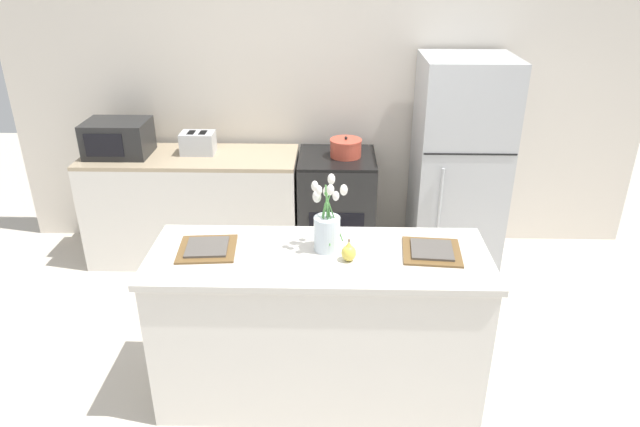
% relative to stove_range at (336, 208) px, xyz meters
% --- Properties ---
extents(ground_plane, '(10.00, 10.00, 0.00)m').
position_rel_stove_range_xyz_m(ground_plane, '(-0.10, -1.60, -0.45)').
color(ground_plane, beige).
extents(back_wall, '(5.20, 0.08, 2.70)m').
position_rel_stove_range_xyz_m(back_wall, '(-0.10, 0.40, 0.90)').
color(back_wall, silver).
rests_on(back_wall, ground_plane).
extents(kitchen_island, '(1.80, 0.66, 0.91)m').
position_rel_stove_range_xyz_m(kitchen_island, '(-0.10, -1.60, 0.01)').
color(kitchen_island, silver).
rests_on(kitchen_island, ground_plane).
extents(back_counter, '(1.68, 0.60, 0.89)m').
position_rel_stove_range_xyz_m(back_counter, '(-1.16, 0.00, 0.00)').
color(back_counter, silver).
rests_on(back_counter, ground_plane).
extents(stove_range, '(0.60, 0.61, 0.89)m').
position_rel_stove_range_xyz_m(stove_range, '(0.00, 0.00, 0.00)').
color(stove_range, black).
rests_on(stove_range, ground_plane).
extents(refrigerator, '(0.68, 0.67, 1.66)m').
position_rel_stove_range_xyz_m(refrigerator, '(0.95, 0.00, 0.38)').
color(refrigerator, '#B7BABC').
rests_on(refrigerator, ground_plane).
extents(flower_vase, '(0.18, 0.18, 0.42)m').
position_rel_stove_range_xyz_m(flower_vase, '(-0.06, -1.54, 0.60)').
color(flower_vase, silver).
rests_on(flower_vase, kitchen_island).
extents(pear_figurine, '(0.08, 0.08, 0.12)m').
position_rel_stove_range_xyz_m(pear_figurine, '(0.05, -1.66, 0.51)').
color(pear_figurine, '#E5CC4C').
rests_on(pear_figurine, kitchen_island).
extents(plate_setting_left, '(0.32, 0.32, 0.02)m').
position_rel_stove_range_xyz_m(plate_setting_left, '(-0.69, -1.56, 0.47)').
color(plate_setting_left, brown).
rests_on(plate_setting_left, kitchen_island).
extents(plate_setting_right, '(0.32, 0.32, 0.02)m').
position_rel_stove_range_xyz_m(plate_setting_right, '(0.49, -1.56, 0.47)').
color(plate_setting_right, brown).
rests_on(plate_setting_right, kitchen_island).
extents(toaster, '(0.28, 0.18, 0.17)m').
position_rel_stove_range_xyz_m(toaster, '(-1.09, 0.05, 0.53)').
color(toaster, '#B7BABC').
rests_on(toaster, back_counter).
extents(cooking_pot, '(0.25, 0.25, 0.16)m').
position_rel_stove_range_xyz_m(cooking_pot, '(0.07, 0.00, 0.51)').
color(cooking_pot, '#CC4C38').
rests_on(cooking_pot, stove_range).
extents(microwave, '(0.48, 0.37, 0.27)m').
position_rel_stove_range_xyz_m(microwave, '(-1.70, -0.00, 0.58)').
color(microwave, black).
rests_on(microwave, back_counter).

